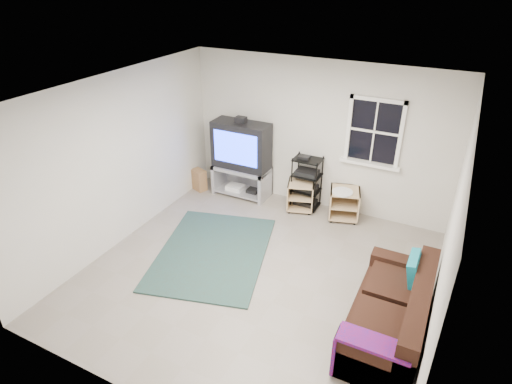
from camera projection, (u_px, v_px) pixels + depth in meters
The scene contains 8 objects.
room at pixel (374, 136), 6.81m from camera, with size 4.60×4.62×4.60m.
tv_unit at pixel (242, 153), 7.81m from camera, with size 1.04×0.52×1.54m.
av_rack at pixel (306, 186), 7.58m from camera, with size 0.49×0.35×0.98m.
side_table_left at pixel (301, 194), 7.60m from camera, with size 0.56×0.56×0.53m.
side_table_right at pixel (344, 201), 7.32m from camera, with size 0.61×0.61×0.56m.
sofa at pixel (392, 315), 4.98m from camera, with size 0.81×1.82×0.83m.
shag_rug at pixel (213, 252), 6.53m from camera, with size 1.58×2.17×0.03m, color #311E15.
paper_bag at pixel (199, 180), 8.28m from camera, with size 0.29×0.18×0.41m, color #926141.
Camera 1 is at (2.16, -4.31, 3.91)m, focal length 30.00 mm.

